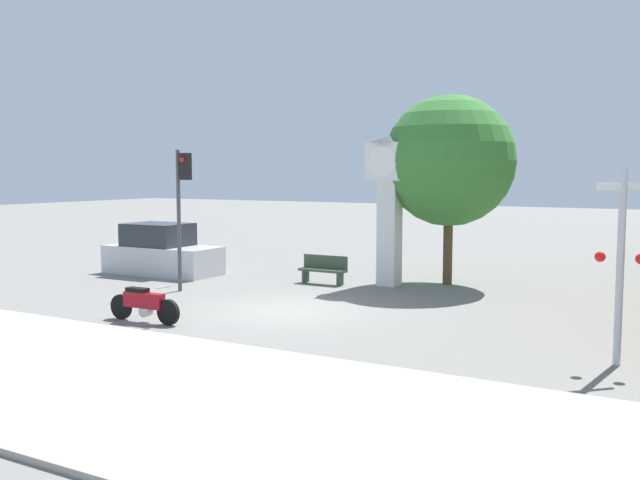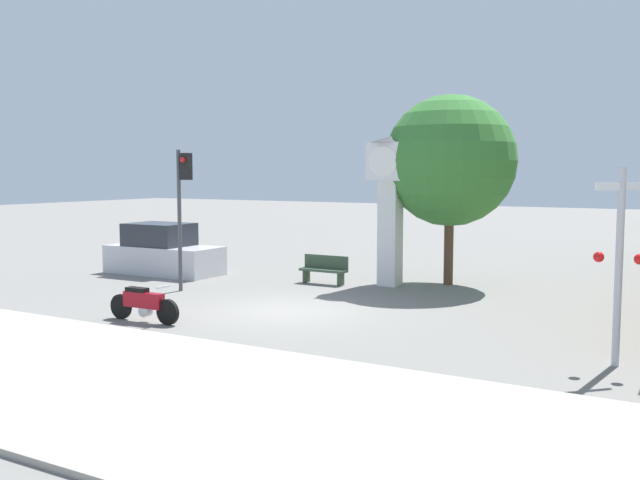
{
  "view_description": "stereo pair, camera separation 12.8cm",
  "coord_description": "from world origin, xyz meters",
  "px_view_note": "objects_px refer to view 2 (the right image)",
  "views": [
    {
      "loc": [
        9.81,
        -15.53,
        3.6
      ],
      "look_at": [
        0.29,
        1.26,
        1.77
      ],
      "focal_mm": 40.0,
      "sensor_mm": 36.0,
      "label": 1
    },
    {
      "loc": [
        9.92,
        -15.47,
        3.6
      ],
      "look_at": [
        0.29,
        1.26,
        1.77
      ],
      "focal_mm": 40.0,
      "sensor_mm": 36.0,
      "label": 2
    }
  ],
  "objects_px": {
    "traffic_light": "(183,195)",
    "railroad_crossing_signal": "(619,259)",
    "motorcycle": "(144,304)",
    "street_tree": "(450,161)",
    "bench": "(324,269)",
    "clock_tower": "(391,187)",
    "parked_car": "(163,253)"
  },
  "relations": [
    {
      "from": "motorcycle",
      "to": "parked_car",
      "type": "relative_size",
      "value": 0.5
    },
    {
      "from": "clock_tower",
      "to": "traffic_light",
      "type": "bearing_deg",
      "value": -140.08
    },
    {
      "from": "bench",
      "to": "parked_car",
      "type": "relative_size",
      "value": 0.38
    },
    {
      "from": "motorcycle",
      "to": "bench",
      "type": "relative_size",
      "value": 1.31
    },
    {
      "from": "parked_car",
      "to": "street_tree",
      "type": "bearing_deg",
      "value": 14.92
    },
    {
      "from": "traffic_light",
      "to": "railroad_crossing_signal",
      "type": "bearing_deg",
      "value": -11.07
    },
    {
      "from": "bench",
      "to": "parked_car",
      "type": "height_order",
      "value": "parked_car"
    },
    {
      "from": "railroad_crossing_signal",
      "to": "parked_car",
      "type": "distance_m",
      "value": 16.54
    },
    {
      "from": "railroad_crossing_signal",
      "to": "bench",
      "type": "relative_size",
      "value": 2.31
    },
    {
      "from": "motorcycle",
      "to": "railroad_crossing_signal",
      "type": "bearing_deg",
      "value": 6.78
    },
    {
      "from": "clock_tower",
      "to": "traffic_light",
      "type": "xyz_separation_m",
      "value": [
        -4.95,
        -4.14,
        -0.21
      ]
    },
    {
      "from": "motorcycle",
      "to": "street_tree",
      "type": "xyz_separation_m",
      "value": [
        4.39,
        9.2,
        3.52
      ]
    },
    {
      "from": "street_tree",
      "to": "railroad_crossing_signal",
      "type": "bearing_deg",
      "value": -52.0
    },
    {
      "from": "clock_tower",
      "to": "traffic_light",
      "type": "relative_size",
      "value": 1.11
    },
    {
      "from": "motorcycle",
      "to": "traffic_light",
      "type": "height_order",
      "value": "traffic_light"
    },
    {
      "from": "traffic_light",
      "to": "bench",
      "type": "bearing_deg",
      "value": 48.99
    },
    {
      "from": "railroad_crossing_signal",
      "to": "parked_car",
      "type": "height_order",
      "value": "railroad_crossing_signal"
    },
    {
      "from": "traffic_light",
      "to": "railroad_crossing_signal",
      "type": "height_order",
      "value": "traffic_light"
    },
    {
      "from": "railroad_crossing_signal",
      "to": "motorcycle",
      "type": "bearing_deg",
      "value": -172.01
    },
    {
      "from": "street_tree",
      "to": "bench",
      "type": "distance_m",
      "value": 5.3
    },
    {
      "from": "clock_tower",
      "to": "railroad_crossing_signal",
      "type": "bearing_deg",
      "value": -40.99
    },
    {
      "from": "motorcycle",
      "to": "street_tree",
      "type": "distance_m",
      "value": 10.78
    },
    {
      "from": "clock_tower",
      "to": "railroad_crossing_signal",
      "type": "height_order",
      "value": "clock_tower"
    },
    {
      "from": "traffic_light",
      "to": "railroad_crossing_signal",
      "type": "xyz_separation_m",
      "value": [
        12.54,
        -2.45,
        -0.92
      ]
    },
    {
      "from": "clock_tower",
      "to": "street_tree",
      "type": "distance_m",
      "value": 2.09
    },
    {
      "from": "street_tree",
      "to": "traffic_light",
      "type": "bearing_deg",
      "value": -140.87
    },
    {
      "from": "bench",
      "to": "parked_car",
      "type": "distance_m",
      "value": 6.2
    },
    {
      "from": "bench",
      "to": "clock_tower",
      "type": "bearing_deg",
      "value": 20.3
    },
    {
      "from": "railroad_crossing_signal",
      "to": "street_tree",
      "type": "height_order",
      "value": "street_tree"
    },
    {
      "from": "clock_tower",
      "to": "traffic_light",
      "type": "distance_m",
      "value": 6.45
    },
    {
      "from": "bench",
      "to": "railroad_crossing_signal",
      "type": "bearing_deg",
      "value": -31.46
    },
    {
      "from": "traffic_light",
      "to": "street_tree",
      "type": "relative_size",
      "value": 0.71
    }
  ]
}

